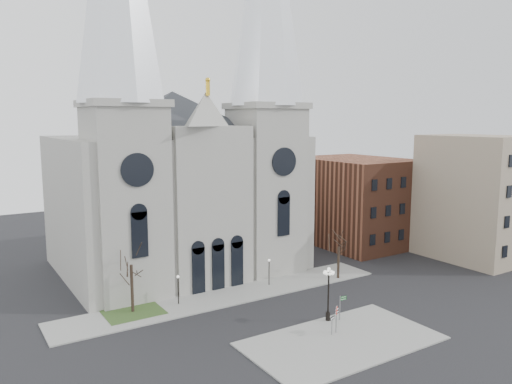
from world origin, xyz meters
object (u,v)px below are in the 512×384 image
stop_sign (336,313)px  street_name_sign (341,306)px  one_way_sign (332,322)px  globe_lamp (329,287)px

stop_sign → street_name_sign: 3.23m
one_way_sign → street_name_sign: bearing=15.2°
globe_lamp → one_way_sign: size_ratio=2.91×
globe_lamp → street_name_sign: bearing=-24.2°
one_way_sign → street_name_sign: size_ratio=0.75×
one_way_sign → street_name_sign: 3.90m
one_way_sign → globe_lamp: bearing=34.4°
one_way_sign → street_name_sign: street_name_sign is taller
stop_sign → globe_lamp: bearing=49.8°
globe_lamp → one_way_sign: bearing=-124.5°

